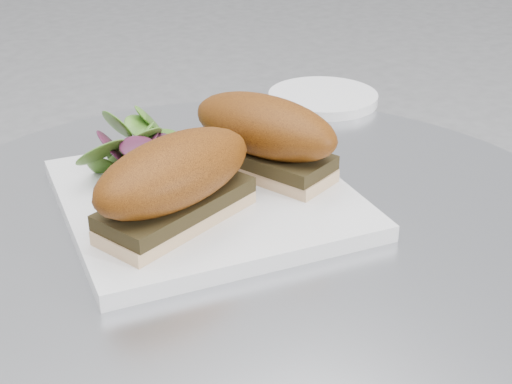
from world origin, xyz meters
TOP-DOWN VIEW (x-y plane):
  - plate at (-0.01, 0.06)m, footprint 0.32×0.32m
  - sandwich_left at (-0.06, 0.02)m, footprint 0.19×0.12m
  - sandwich_right at (0.07, 0.06)m, footprint 0.12×0.18m
  - salad at (-0.04, 0.14)m, footprint 0.11×0.11m
  - saucer at (0.28, 0.22)m, footprint 0.15×0.15m

SIDE VIEW (x-z plane):
  - saucer at x=0.28m, z-range 0.73..0.74m
  - plate at x=-0.01m, z-range 0.73..0.75m
  - salad at x=-0.04m, z-range 0.75..0.80m
  - sandwich_right at x=0.07m, z-range 0.75..0.83m
  - sandwich_left at x=-0.06m, z-range 0.75..0.83m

